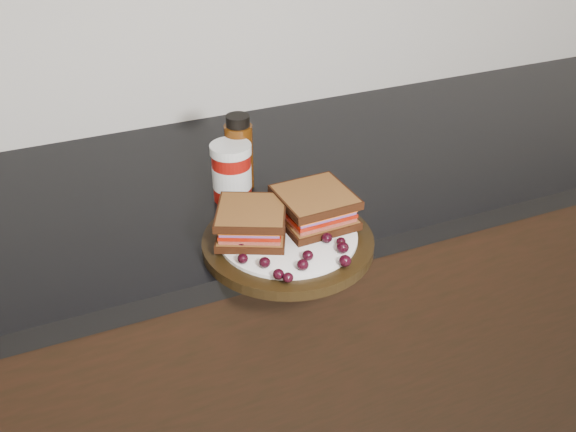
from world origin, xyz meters
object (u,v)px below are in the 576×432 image
oil_bottle (239,152)px  plate (288,242)px  sandwich_left (252,222)px  condiment_jar (232,172)px

oil_bottle → plate: bearing=-89.5°
oil_bottle → sandwich_left: bearing=-104.5°
plate → sandwich_left: bearing=157.6°
sandwich_left → condiment_jar: (0.02, 0.16, 0.01)m
plate → sandwich_left: (-0.05, 0.02, 0.04)m
plate → oil_bottle: size_ratio=1.94×
sandwich_left → condiment_jar: bearing=107.0°
condiment_jar → oil_bottle: oil_bottle is taller
oil_bottle → condiment_jar: bearing=-126.7°
condiment_jar → oil_bottle: bearing=53.3°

